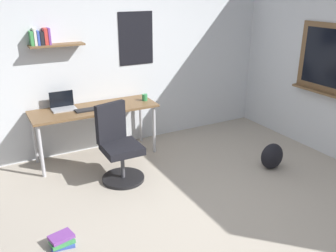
{
  "coord_description": "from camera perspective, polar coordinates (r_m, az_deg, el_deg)",
  "views": [
    {
      "loc": [
        -1.81,
        -2.45,
        2.24
      ],
      "look_at": [
        -0.09,
        0.73,
        0.85
      ],
      "focal_mm": 38.81,
      "sensor_mm": 36.0,
      "label": 1
    }
  ],
  "objects": [
    {
      "name": "wall_back",
      "position": [
        5.3,
        -8.16,
        10.66
      ],
      "size": [
        5.0,
        0.3,
        2.6
      ],
      "color": "silver",
      "rests_on": "ground"
    },
    {
      "name": "book_stack_on_floor",
      "position": [
        3.65,
        -16.32,
        -16.85
      ],
      "size": [
        0.24,
        0.21,
        0.1
      ],
      "color": "#3851B2",
      "rests_on": "ground"
    },
    {
      "name": "backpack",
      "position": [
        4.94,
        16.01,
        -4.57
      ],
      "size": [
        0.32,
        0.22,
        0.35
      ],
      "primitive_type": "ellipsoid",
      "color": "black",
      "rests_on": "ground"
    },
    {
      "name": "ground_plane",
      "position": [
        3.78,
        6.77,
        -15.47
      ],
      "size": [
        5.2,
        5.2,
        0.0
      ],
      "primitive_type": "plane",
      "color": "#ADA393",
      "rests_on": "ground"
    },
    {
      "name": "coffee_mug",
      "position": [
        5.17,
        -3.68,
        4.51
      ],
      "size": [
        0.08,
        0.08,
        0.09
      ],
      "primitive_type": "cylinder",
      "color": "#338C4C",
      "rests_on": "desk"
    },
    {
      "name": "office_chair",
      "position": [
        4.45,
        -7.74,
        -3.47
      ],
      "size": [
        0.52,
        0.54,
        0.95
      ],
      "color": "black",
      "rests_on": "ground"
    },
    {
      "name": "computer_mouse",
      "position": [
        4.94,
        -9.1,
        3.15
      ],
      "size": [
        0.1,
        0.06,
        0.03
      ],
      "primitive_type": "ellipsoid",
      "color": "#262628",
      "rests_on": "desk"
    },
    {
      "name": "keyboard",
      "position": [
        4.86,
        -12.2,
        2.56
      ],
      "size": [
        0.37,
        0.13,
        0.02
      ],
      "primitive_type": "cube",
      "color": "black",
      "rests_on": "desk"
    },
    {
      "name": "desk",
      "position": [
        4.97,
        -11.45,
        2.07
      ],
      "size": [
        1.67,
        0.58,
        0.73
      ],
      "color": "brown",
      "rests_on": "ground"
    },
    {
      "name": "laptop",
      "position": [
        4.98,
        -16.16,
        3.18
      ],
      "size": [
        0.31,
        0.21,
        0.23
      ],
      "color": "#ADAFB5",
      "rests_on": "desk"
    }
  ]
}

